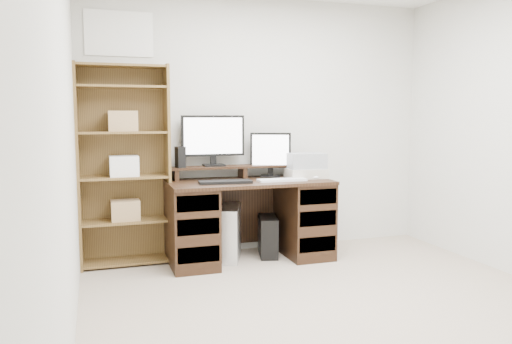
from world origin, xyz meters
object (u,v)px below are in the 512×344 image
tower_silver (227,233)px  printer (306,173)px  monitor_wide (213,138)px  bookshelf (124,164)px  tower_black (268,236)px  desk (249,218)px  monitor_small (271,153)px

tower_silver → printer: bearing=14.6°
monitor_wide → bookshelf: 0.86m
monitor_wide → tower_silver: (0.09, -0.17, -0.89)m
tower_black → bookshelf: 1.51m
tower_black → bookshelf: size_ratio=0.23×
printer → bookshelf: 1.71m
desk → bookshelf: bookshelf is taller
desk → monitor_small: monitor_small is taller
bookshelf → monitor_small: bearing=-1.4°
monitor_wide → bookshelf: bookshelf is taller
monitor_wide → tower_silver: size_ratio=1.21×
monitor_small → printer: bearing=-7.9°
bookshelf → printer: bearing=-7.0°
monitor_wide → tower_silver: monitor_wide is taller
desk → tower_silver: size_ratio=3.00×
printer → bookshelf: (-1.69, 0.21, 0.12)m
monitor_wide → monitor_small: 0.58m
printer → tower_silver: bearing=177.4°
printer → monitor_small: bearing=153.1°
monitor_wide → printer: bearing=-15.3°
monitor_small → tower_silver: bearing=-146.0°
monitor_wide → bookshelf: (-0.83, -0.03, -0.22)m
monitor_wide → printer: monitor_wide is taller
desk → tower_black: 0.29m
desk → tower_black: desk is taller
tower_silver → desk: bearing=-2.1°
monitor_wide → tower_silver: bearing=-61.4°
monitor_small → tower_black: 0.81m
desk → printer: 0.71m
desk → monitor_small: 0.68m
tower_silver → tower_black: size_ratio=1.22×
tower_black → printer: bearing=6.1°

